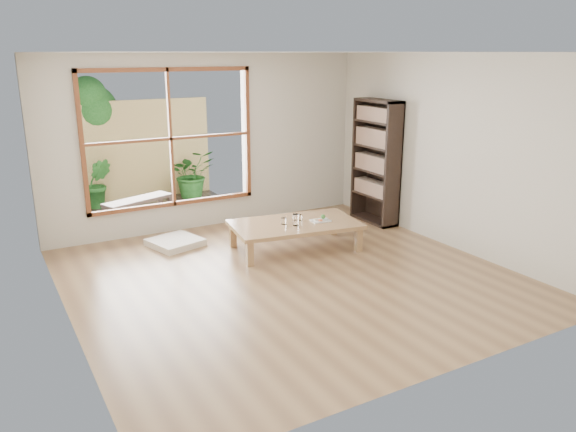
% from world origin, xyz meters
% --- Properties ---
extents(ground, '(5.00, 5.00, 0.00)m').
position_xyz_m(ground, '(0.00, 0.00, 0.00)').
color(ground, '#9D794E').
rests_on(ground, ground).
extents(low_table, '(1.84, 1.21, 0.37)m').
position_xyz_m(low_table, '(0.56, 0.83, 0.33)').
color(low_table, '#9D6D4C').
rests_on(low_table, ground).
extents(floor_cushion, '(0.78, 0.78, 0.09)m').
position_xyz_m(floor_cushion, '(-0.83, 1.77, 0.05)').
color(floor_cushion, silver).
rests_on(floor_cushion, ground).
extents(bookshelf, '(0.31, 0.86, 1.92)m').
position_xyz_m(bookshelf, '(2.33, 1.35, 0.96)').
color(bookshelf, black).
rests_on(bookshelf, ground).
extents(glass_tall, '(0.08, 0.08, 0.15)m').
position_xyz_m(glass_tall, '(0.51, 0.71, 0.45)').
color(glass_tall, silver).
rests_on(glass_tall, low_table).
extents(glass_mid, '(0.06, 0.06, 0.09)m').
position_xyz_m(glass_mid, '(0.63, 0.93, 0.42)').
color(glass_mid, silver).
rests_on(glass_mid, low_table).
extents(glass_short, '(0.06, 0.06, 0.08)m').
position_xyz_m(glass_short, '(0.67, 0.89, 0.41)').
color(glass_short, silver).
rests_on(glass_short, low_table).
extents(glass_small, '(0.07, 0.07, 0.09)m').
position_xyz_m(glass_small, '(0.39, 0.83, 0.42)').
color(glass_small, silver).
rests_on(glass_small, low_table).
extents(food_tray, '(0.27, 0.21, 0.08)m').
position_xyz_m(food_tray, '(0.91, 0.72, 0.39)').
color(food_tray, white).
rests_on(food_tray, low_table).
extents(deck, '(2.80, 2.00, 0.05)m').
position_xyz_m(deck, '(-0.60, 3.56, 0.00)').
color(deck, '#342D26').
rests_on(deck, ground).
extents(garden_bench, '(1.18, 0.72, 0.36)m').
position_xyz_m(garden_bench, '(-0.95, 3.15, 0.32)').
color(garden_bench, black).
rests_on(garden_bench, deck).
extents(bamboo_fence, '(2.80, 0.06, 1.80)m').
position_xyz_m(bamboo_fence, '(-0.60, 4.56, 0.90)').
color(bamboo_fence, '#DEBC71').
rests_on(bamboo_fence, ground).
extents(shrub_right, '(0.80, 0.70, 0.88)m').
position_xyz_m(shrub_right, '(0.33, 4.17, 0.47)').
color(shrub_right, '#2A6826').
rests_on(shrub_right, deck).
extents(shrub_left, '(0.53, 0.45, 0.85)m').
position_xyz_m(shrub_left, '(-1.33, 4.26, 0.45)').
color(shrub_left, '#2A6826').
rests_on(shrub_left, deck).
extents(garden_tree, '(1.04, 0.85, 2.22)m').
position_xyz_m(garden_tree, '(-1.28, 4.86, 1.63)').
color(garden_tree, '#4C3D2D').
rests_on(garden_tree, ground).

